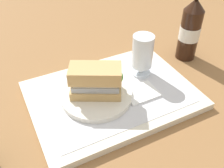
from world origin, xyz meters
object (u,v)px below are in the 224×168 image
object	(u,v)px
sandwich	(97,81)
beer_bottle	(190,29)
beer_glass	(142,54)
plate	(96,95)

from	to	relation	value
sandwich	beer_bottle	bearing A→B (deg)	39.47
sandwich	beer_bottle	xyz separation A→B (m)	(0.36, 0.08, 0.03)
sandwich	beer_glass	distance (m)	0.16
beer_glass	beer_bottle	bearing A→B (deg)	10.50
plate	beer_bottle	bearing A→B (deg)	11.57
plate	sandwich	world-z (taller)	sandwich
sandwich	plate	bearing A→B (deg)	180.00
plate	beer_glass	distance (m)	0.18
sandwich	beer_glass	xyz separation A→B (m)	(0.16, 0.04, 0.01)
plate	beer_bottle	distance (m)	0.38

